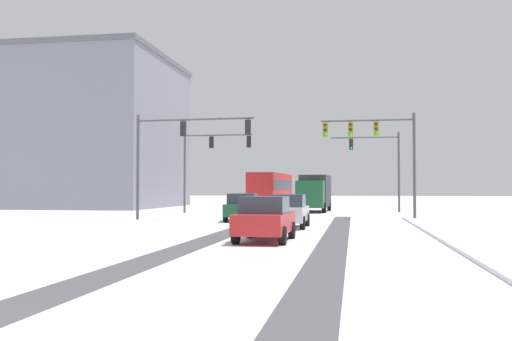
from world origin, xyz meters
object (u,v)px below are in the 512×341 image
at_px(car_silver_second, 288,211).
at_px(bus_oncoming, 271,188).
at_px(car_red_third, 265,219).
at_px(traffic_signal_far_left, 208,154).
at_px(box_truck_delivery, 314,192).
at_px(traffic_signal_near_left, 178,143).
at_px(traffic_signal_near_right, 376,142).
at_px(car_dark_green_lead, 243,207).
at_px(office_building_far_left_block, 81,133).
at_px(traffic_signal_far_right, 380,158).

relative_size(car_silver_second, bus_oncoming, 0.37).
bearing_deg(car_red_third, traffic_signal_far_left, 109.26).
bearing_deg(box_truck_delivery, car_silver_second, -89.84).
bearing_deg(traffic_signal_near_left, traffic_signal_near_right, 10.04).
relative_size(car_dark_green_lead, car_red_third, 1.02).
distance_m(traffic_signal_near_left, car_red_third, 15.61).
xyz_separation_m(traffic_signal_near_right, car_red_third, (-4.53, -15.29, -3.96)).
distance_m(traffic_signal_near_right, office_building_far_left_block, 35.65).
height_order(traffic_signal_far_left, traffic_signal_near_left, same).
height_order(traffic_signal_far_right, car_dark_green_lead, traffic_signal_far_right).
distance_m(traffic_signal_near_right, traffic_signal_far_right, 11.99).
relative_size(traffic_signal_far_left, traffic_signal_near_right, 1.00).
xyz_separation_m(car_silver_second, bus_oncoming, (-4.88, 28.06, 1.18)).
relative_size(traffic_signal_near_left, bus_oncoming, 0.67).
height_order(traffic_signal_near_right, car_red_third, traffic_signal_near_right).
xyz_separation_m(car_dark_green_lead, car_silver_second, (3.27, -5.20, 0.00)).
height_order(bus_oncoming, box_truck_delivery, bus_oncoming).
xyz_separation_m(traffic_signal_far_left, car_red_third, (8.14, -23.29, -3.80)).
height_order(traffic_signal_far_right, office_building_far_left_block, office_building_far_left_block).
bearing_deg(box_truck_delivery, bus_oncoming, 120.11).
bearing_deg(traffic_signal_near_left, traffic_signal_far_left, 94.14).
distance_m(traffic_signal_far_right, car_dark_green_lead, 17.40).
relative_size(car_silver_second, car_red_third, 0.99).
bearing_deg(traffic_signal_far_left, car_red_third, -70.74).
xyz_separation_m(traffic_signal_far_right, car_dark_green_lead, (-8.56, -14.73, -3.58)).
height_order(traffic_signal_near_left, box_truck_delivery, traffic_signal_near_left).
height_order(box_truck_delivery, office_building_far_left_block, office_building_far_left_block).
bearing_deg(car_silver_second, box_truck_delivery, 90.16).
bearing_deg(traffic_signal_near_right, bus_oncoming, 115.06).
xyz_separation_m(traffic_signal_near_left, traffic_signal_far_right, (12.71, 14.07, -0.31)).
height_order(car_dark_green_lead, car_silver_second, same).
bearing_deg(traffic_signal_far_right, box_truck_delivery, -178.02).
relative_size(traffic_signal_near_right, office_building_far_left_block, 0.34).
xyz_separation_m(traffic_signal_far_left, traffic_signal_near_right, (12.67, -8.00, 0.16)).
distance_m(traffic_signal_far_right, car_red_third, 27.99).
height_order(traffic_signal_near_right, car_silver_second, traffic_signal_near_right).
bearing_deg(traffic_signal_far_right, bus_oncoming, 141.32).
bearing_deg(box_truck_delivery, car_red_third, -89.91).
bearing_deg(office_building_far_left_block, bus_oncoming, 0.54).
xyz_separation_m(traffic_signal_near_right, office_building_far_left_block, (-29.42, 19.91, 2.94)).
height_order(traffic_signal_far_right, box_truck_delivery, traffic_signal_far_right).
relative_size(traffic_signal_near_right, car_silver_second, 1.58).
bearing_deg(car_red_third, traffic_signal_far_right, 79.00).
bearing_deg(bus_oncoming, traffic_signal_far_right, -38.68).
height_order(car_red_third, office_building_far_left_block, office_building_far_left_block).
bearing_deg(car_red_third, box_truck_delivery, 90.09).
bearing_deg(traffic_signal_far_right, traffic_signal_near_left, -132.08).
xyz_separation_m(car_dark_green_lead, car_red_third, (3.26, -12.53, 0.00)).
bearing_deg(traffic_signal_far_right, car_silver_second, -104.86).
relative_size(traffic_signal_far_right, office_building_far_left_block, 0.34).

